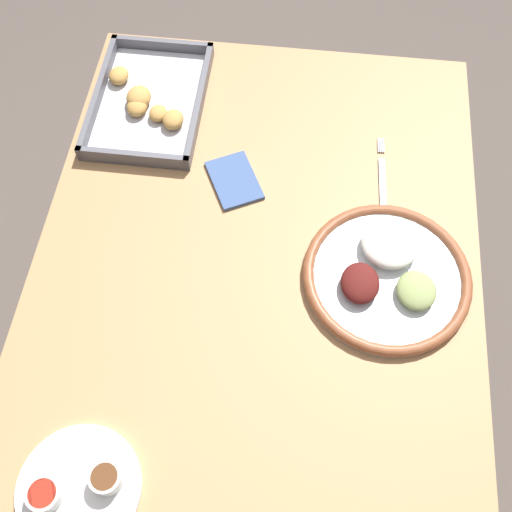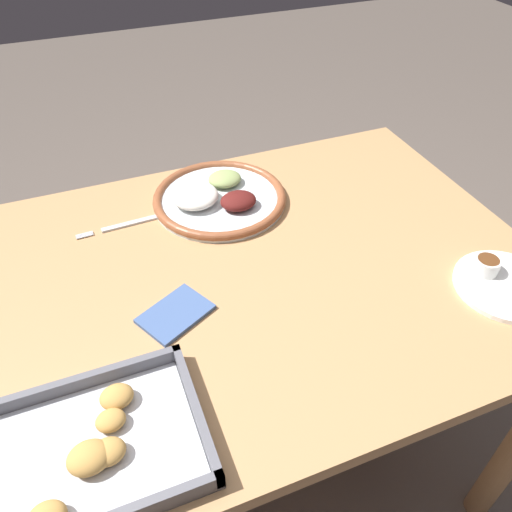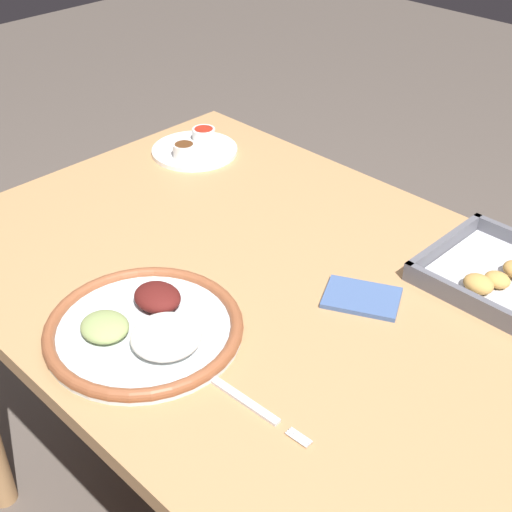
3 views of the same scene
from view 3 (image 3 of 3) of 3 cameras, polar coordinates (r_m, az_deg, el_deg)
The scene contains 5 objects.
dining_table at distance 1.28m, azimuth 0.05°, elevation -5.55°, with size 1.11×0.81×0.75m.
dinner_plate at distance 1.08m, azimuth -8.84°, elevation -5.71°, with size 0.30×0.30×0.05m.
fork at distance 0.98m, azimuth -1.39°, elevation -11.17°, with size 0.22×0.02×0.00m.
saucer_plate at distance 1.59m, azimuth -4.94°, elevation 8.62°, with size 0.19×0.19×0.04m.
napkin at distance 1.15m, azimuth 8.46°, elevation -3.32°, with size 0.14×0.13×0.01m.
Camera 3 is at (0.69, -0.69, 1.46)m, focal length 50.00 mm.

